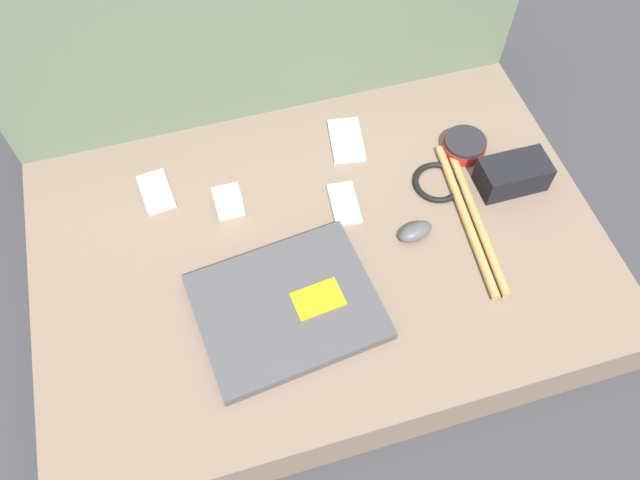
{
  "coord_description": "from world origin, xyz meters",
  "views": [
    {
      "loc": [
        -0.18,
        -0.6,
        1.19
      ],
      "look_at": [
        0.0,
        0.0,
        0.17
      ],
      "focal_mm": 35.0,
      "sensor_mm": 36.0,
      "label": 1
    }
  ],
  "objects_px": {
    "phone_small": "(344,204)",
    "charger_brick": "(228,202)",
    "laptop": "(287,307)",
    "computer_mouse": "(415,232)",
    "phone_black": "(156,192)",
    "phone_silver": "(346,140)",
    "speaker_puck": "(464,145)",
    "camera_pouch": "(513,174)"
  },
  "relations": [
    {
      "from": "phone_black",
      "to": "laptop",
      "type": "bearing_deg",
      "value": -66.23
    },
    {
      "from": "speaker_puck",
      "to": "phone_black",
      "type": "distance_m",
      "value": 0.66
    },
    {
      "from": "phone_small",
      "to": "camera_pouch",
      "type": "xyz_separation_m",
      "value": [
        0.35,
        -0.04,
        0.03
      ]
    },
    {
      "from": "camera_pouch",
      "to": "charger_brick",
      "type": "bearing_deg",
      "value": 169.77
    },
    {
      "from": "phone_black",
      "to": "phone_small",
      "type": "height_order",
      "value": "phone_black"
    },
    {
      "from": "computer_mouse",
      "to": "charger_brick",
      "type": "xyz_separation_m",
      "value": [
        -0.34,
        0.17,
        0.01
      ]
    },
    {
      "from": "laptop",
      "to": "computer_mouse",
      "type": "relative_size",
      "value": 4.47
    },
    {
      "from": "laptop",
      "to": "computer_mouse",
      "type": "height_order",
      "value": "computer_mouse"
    },
    {
      "from": "speaker_puck",
      "to": "camera_pouch",
      "type": "bearing_deg",
      "value": -62.93
    },
    {
      "from": "computer_mouse",
      "to": "charger_brick",
      "type": "bearing_deg",
      "value": 142.58
    },
    {
      "from": "speaker_puck",
      "to": "phone_silver",
      "type": "distance_m",
      "value": 0.25
    },
    {
      "from": "speaker_puck",
      "to": "phone_black",
      "type": "height_order",
      "value": "speaker_puck"
    },
    {
      "from": "phone_small",
      "to": "charger_brick",
      "type": "height_order",
      "value": "charger_brick"
    },
    {
      "from": "computer_mouse",
      "to": "phone_silver",
      "type": "bearing_deg",
      "value": 90.95
    },
    {
      "from": "camera_pouch",
      "to": "charger_brick",
      "type": "height_order",
      "value": "camera_pouch"
    },
    {
      "from": "phone_silver",
      "to": "phone_black",
      "type": "height_order",
      "value": "phone_black"
    },
    {
      "from": "phone_silver",
      "to": "camera_pouch",
      "type": "xyz_separation_m",
      "value": [
        0.29,
        -0.2,
        0.03
      ]
    },
    {
      "from": "laptop",
      "to": "speaker_puck",
      "type": "height_order",
      "value": "speaker_puck"
    },
    {
      "from": "camera_pouch",
      "to": "charger_brick",
      "type": "distance_m",
      "value": 0.58
    },
    {
      "from": "laptop",
      "to": "computer_mouse",
      "type": "bearing_deg",
      "value": 10.59
    },
    {
      "from": "laptop",
      "to": "charger_brick",
      "type": "relative_size",
      "value": 6.49
    },
    {
      "from": "phone_black",
      "to": "charger_brick",
      "type": "bearing_deg",
      "value": -35.74
    },
    {
      "from": "computer_mouse",
      "to": "speaker_puck",
      "type": "relative_size",
      "value": 0.84
    },
    {
      "from": "phone_small",
      "to": "charger_brick",
      "type": "bearing_deg",
      "value": 170.91
    },
    {
      "from": "speaker_puck",
      "to": "phone_small",
      "type": "distance_m",
      "value": 0.3
    },
    {
      "from": "speaker_puck",
      "to": "phone_silver",
      "type": "xyz_separation_m",
      "value": [
        -0.23,
        0.09,
        -0.01
      ]
    },
    {
      "from": "charger_brick",
      "to": "phone_black",
      "type": "bearing_deg",
      "value": 150.71
    },
    {
      "from": "speaker_puck",
      "to": "charger_brick",
      "type": "relative_size",
      "value": 1.73
    },
    {
      "from": "laptop",
      "to": "phone_small",
      "type": "bearing_deg",
      "value": 42.39
    },
    {
      "from": "phone_black",
      "to": "charger_brick",
      "type": "relative_size",
      "value": 1.98
    },
    {
      "from": "phone_small",
      "to": "laptop",
      "type": "bearing_deg",
      "value": -125.79
    },
    {
      "from": "computer_mouse",
      "to": "phone_small",
      "type": "xyz_separation_m",
      "value": [
        -0.11,
        0.11,
        -0.01
      ]
    },
    {
      "from": "camera_pouch",
      "to": "charger_brick",
      "type": "relative_size",
      "value": 2.59
    },
    {
      "from": "phone_black",
      "to": "camera_pouch",
      "type": "height_order",
      "value": "camera_pouch"
    },
    {
      "from": "phone_silver",
      "to": "camera_pouch",
      "type": "distance_m",
      "value": 0.36
    },
    {
      "from": "computer_mouse",
      "to": "phone_black",
      "type": "distance_m",
      "value": 0.53
    },
    {
      "from": "laptop",
      "to": "phone_silver",
      "type": "xyz_separation_m",
      "value": [
        0.22,
        0.35,
        -0.01
      ]
    },
    {
      "from": "computer_mouse",
      "to": "phone_silver",
      "type": "relative_size",
      "value": 0.61
    },
    {
      "from": "phone_small",
      "to": "camera_pouch",
      "type": "bearing_deg",
      "value": -1.83
    },
    {
      "from": "phone_silver",
      "to": "charger_brick",
      "type": "relative_size",
      "value": 2.39
    },
    {
      "from": "laptop",
      "to": "phone_small",
      "type": "xyz_separation_m",
      "value": [
        0.17,
        0.19,
        -0.01
      ]
    },
    {
      "from": "laptop",
      "to": "computer_mouse",
      "type": "distance_m",
      "value": 0.29
    }
  ]
}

